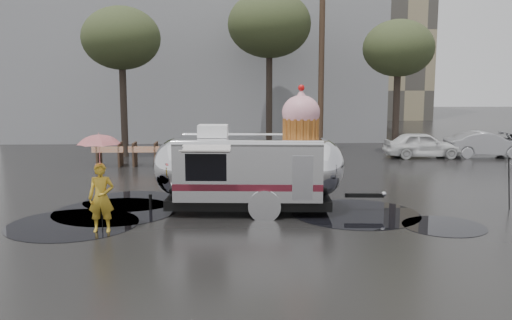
{
  "coord_description": "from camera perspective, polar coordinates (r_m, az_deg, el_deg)",
  "views": [
    {
      "loc": [
        -1.76,
        -12.82,
        3.6
      ],
      "look_at": [
        -1.19,
        1.91,
        1.42
      ],
      "focal_mm": 38.0,
      "sensor_mm": 36.0,
      "label": 1
    }
  ],
  "objects": [
    {
      "name": "tree_right",
      "position": [
        27.0,
        14.77,
        11.23
      ],
      "size": [
        3.36,
        3.36,
        6.42
      ],
      "color": "#382D26",
      "rests_on": "ground"
    },
    {
      "name": "airstream_trailer",
      "position": [
        14.91,
        -0.45,
        -0.67
      ],
      "size": [
        6.59,
        2.62,
        3.55
      ],
      "rotation": [
        0.0,
        0.0,
        -0.06
      ],
      "color": "silver",
      "rests_on": "ground"
    },
    {
      "name": "tree_left",
      "position": [
        26.41,
        -13.99,
        12.26
      ],
      "size": [
        3.64,
        3.64,
        6.95
      ],
      "color": "#382D26",
      "rests_on": "ground"
    },
    {
      "name": "puddles",
      "position": [
        14.21,
        2.1,
        -6.25
      ],
      "size": [
        16.14,
        8.04,
        0.01
      ],
      "color": "black",
      "rests_on": "ground"
    },
    {
      "name": "person_left",
      "position": [
        13.42,
        -15.97,
        -3.83
      ],
      "size": [
        0.61,
        0.42,
        1.66
      ],
      "primitive_type": "imported",
      "rotation": [
        0.0,
        0.0,
        0.03
      ],
      "color": "gold",
      "rests_on": "ground"
    },
    {
      "name": "umbrella_pink",
      "position": [
        13.23,
        -16.17,
        0.98
      ],
      "size": [
        1.22,
        1.22,
        2.38
      ],
      "color": "pink",
      "rests_on": "ground"
    },
    {
      "name": "barricade_row",
      "position": [
        23.3,
        -11.57,
        0.65
      ],
      "size": [
        4.3,
        0.8,
        1.0
      ],
      "color": "#473323",
      "rests_on": "ground"
    },
    {
      "name": "ground",
      "position": [
        13.43,
        5.43,
        -7.18
      ],
      "size": [
        120.0,
        120.0,
        0.0
      ],
      "primitive_type": "plane",
      "color": "black",
      "rests_on": "ground"
    },
    {
      "name": "tree_mid",
      "position": [
        28.01,
        1.42,
        14.02
      ],
      "size": [
        4.2,
        4.2,
        8.03
      ],
      "color": "#382D26",
      "rests_on": "ground"
    },
    {
      "name": "grey_building",
      "position": [
        37.0,
        -5.84,
        12.87
      ],
      "size": [
        22.0,
        12.0,
        13.0
      ],
      "primitive_type": "cube",
      "color": "slate",
      "rests_on": "ground"
    },
    {
      "name": "utility_pole",
      "position": [
        27.17,
        6.91,
        10.5
      ],
      "size": [
        1.6,
        0.28,
        9.0
      ],
      "color": "#473323",
      "rests_on": "ground"
    }
  ]
}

